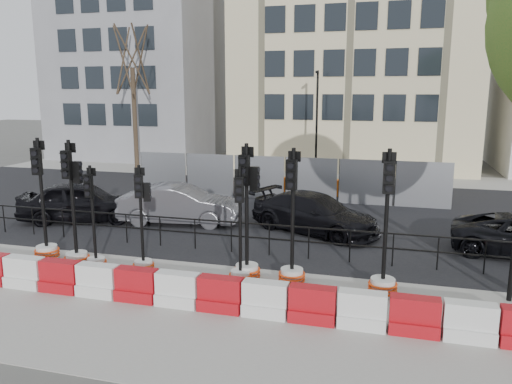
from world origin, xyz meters
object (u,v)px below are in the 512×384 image
(car_c, at_px, (315,213))
(traffic_signal_d, at_px, (143,248))
(car_a, at_px, (81,202))
(traffic_signal_h, at_px, (384,267))
(traffic_signal_a, at_px, (45,236))

(car_c, bearing_deg, traffic_signal_d, 168.28)
(car_a, bearing_deg, traffic_signal_h, -130.37)
(traffic_signal_a, relative_size, car_c, 0.70)
(traffic_signal_h, bearing_deg, traffic_signal_d, 176.07)
(traffic_signal_d, xyz_separation_m, traffic_signal_h, (6.35, 0.15, 0.03))
(traffic_signal_a, xyz_separation_m, car_c, (7.17, 5.02, -0.06))
(traffic_signal_d, height_order, traffic_signal_h, traffic_signal_h)
(traffic_signal_a, bearing_deg, traffic_signal_h, -9.98)
(traffic_signal_a, height_order, car_c, traffic_signal_a)
(traffic_signal_a, xyz_separation_m, traffic_signal_d, (3.28, -0.22, -0.03))
(traffic_signal_h, xyz_separation_m, car_c, (-2.46, 5.09, -0.05))
(traffic_signal_h, distance_m, car_c, 5.66)
(traffic_signal_h, relative_size, car_a, 0.74)
(traffic_signal_h, bearing_deg, car_c, 110.57)
(car_a, distance_m, car_c, 8.86)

